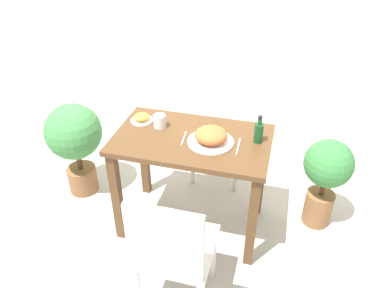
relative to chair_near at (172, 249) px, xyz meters
The scene contains 13 objects.
ground_plane 0.85m from the chair_near, 96.24° to the left, with size 16.00×16.00×0.00m, color #B7B2A8.
wall_back 2.13m from the chair_near, 92.21° to the left, with size 8.00×0.05×2.60m.
dining_table 0.71m from the chair_near, 96.24° to the left, with size 1.03×0.62×0.76m.
chair_near is the anchor object (origin of this frame).
chair_far 1.41m from the chair_near, 90.43° to the left, with size 0.42×0.42×0.88m.
food_plate 0.74m from the chair_near, 85.35° to the left, with size 0.30×0.30×0.10m.
side_plate 0.98m from the chair_near, 120.20° to the left, with size 0.16×0.16×0.06m.
drink_cup 0.89m from the chair_near, 112.80° to the left, with size 0.08×0.08×0.09m.
sauce_bottle 0.90m from the chair_near, 65.53° to the left, with size 0.06×0.06×0.19m.
fork_utensil 0.73m from the chair_near, 100.57° to the left, with size 0.02×0.17×0.00m.
spoon_utensil 0.76m from the chair_near, 70.75° to the left, with size 0.01×0.19×0.00m.
potted_plant_left 1.35m from the chair_near, 141.85° to the left, with size 0.44×0.44×0.79m.
potted_plant_right 1.27m from the chair_near, 48.89° to the left, with size 0.34×0.34×0.71m.
Camera 1 is at (0.53, -1.99, 2.08)m, focal length 35.00 mm.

